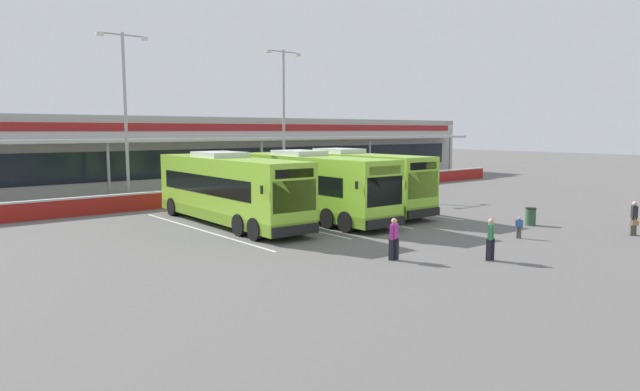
% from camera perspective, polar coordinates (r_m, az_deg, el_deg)
% --- Properties ---
extents(ground_plane, '(200.00, 200.00, 0.00)m').
position_cam_1_polar(ground_plane, '(27.05, 5.82, -3.78)').
color(ground_plane, '#605E5B').
extents(terminal_building, '(70.00, 13.00, 6.00)m').
position_cam_1_polar(terminal_building, '(49.38, -17.01, 4.25)').
color(terminal_building, '#B7B7B2').
rests_on(terminal_building, ground).
extents(red_barrier_wall, '(60.00, 0.40, 1.10)m').
position_cam_1_polar(red_barrier_wall, '(38.44, -9.74, 0.13)').
color(red_barrier_wall, maroon).
rests_on(red_barrier_wall, ground).
extents(coach_bus_leftmost, '(3.21, 12.23, 3.78)m').
position_cam_1_polar(coach_bus_leftmost, '(29.33, -9.39, 0.52)').
color(coach_bus_leftmost, '#8CC633').
rests_on(coach_bus_leftmost, ground).
extents(coach_bus_left_centre, '(3.21, 12.23, 3.78)m').
position_cam_1_polar(coach_bus_left_centre, '(30.90, -1.13, 0.92)').
color(coach_bus_left_centre, '#8CC633').
rests_on(coach_bus_left_centre, ground).
extents(coach_bus_centre, '(3.21, 12.23, 3.78)m').
position_cam_1_polar(coach_bus_centre, '(34.05, 2.99, 1.46)').
color(coach_bus_centre, '#8CC633').
rests_on(coach_bus_centre, ground).
extents(bay_stripe_far_west, '(0.14, 13.00, 0.01)m').
position_cam_1_polar(bay_stripe_far_west, '(28.15, -12.21, -3.47)').
color(bay_stripe_far_west, silver).
rests_on(bay_stripe_far_west, ground).
extents(bay_stripe_west, '(0.14, 13.00, 0.01)m').
position_cam_1_polar(bay_stripe_west, '(30.27, -5.13, -2.63)').
color(bay_stripe_west, silver).
rests_on(bay_stripe_west, ground).
extents(bay_stripe_mid_west, '(0.14, 13.00, 0.01)m').
position_cam_1_polar(bay_stripe_mid_west, '(32.79, 0.93, -1.88)').
color(bay_stripe_mid_west, silver).
rests_on(bay_stripe_mid_west, ground).
extents(bay_stripe_centre, '(0.14, 13.00, 0.01)m').
position_cam_1_polar(bay_stripe_centre, '(35.64, 6.08, -1.22)').
color(bay_stripe_centre, silver).
rests_on(bay_stripe_centre, ground).
extents(pedestrian_with_handbag, '(0.62, 0.51, 1.62)m').
position_cam_1_polar(pedestrian_with_handbag, '(29.85, 29.64, -1.97)').
color(pedestrian_with_handbag, '#4C4238').
rests_on(pedestrian_with_handbag, ground).
extents(pedestrian_in_dark_coat, '(0.53, 0.32, 1.62)m').
position_cam_1_polar(pedestrian_in_dark_coat, '(21.23, 7.63, -4.32)').
color(pedestrian_in_dark_coat, black).
rests_on(pedestrian_in_dark_coat, ground).
extents(pedestrian_child, '(0.27, 0.28, 1.00)m').
position_cam_1_polar(pedestrian_child, '(26.88, 19.82, -3.04)').
color(pedestrian_child, '#4C4238').
rests_on(pedestrian_child, ground).
extents(pedestrian_near_bin, '(0.51, 0.36, 1.62)m').
position_cam_1_polar(pedestrian_near_bin, '(21.96, 17.18, -4.19)').
color(pedestrian_near_bin, black).
rests_on(pedestrian_near_bin, ground).
extents(lamp_post_west, '(3.24, 0.28, 11.00)m').
position_cam_1_polar(lamp_post_west, '(37.56, -19.43, 8.46)').
color(lamp_post_west, '#9E9EA3').
rests_on(lamp_post_west, ground).
extents(lamp_post_centre, '(3.24, 0.28, 11.00)m').
position_cam_1_polar(lamp_post_centre, '(43.12, -3.75, 8.56)').
color(lamp_post_centre, '#9E9EA3').
rests_on(lamp_post_centre, ground).
extents(litter_bin, '(0.54, 0.54, 0.93)m').
position_cam_1_polar(litter_bin, '(30.77, 20.89, -2.02)').
color(litter_bin, '#2D5133').
rests_on(litter_bin, ground).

